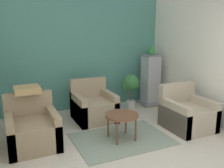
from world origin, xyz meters
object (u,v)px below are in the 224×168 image
armchair_right (187,115)px  birdcage (150,81)px  potted_plant (131,85)px  coffee_table (122,117)px  parrot (151,51)px  armchair_left (32,130)px  armchair_middle (93,107)px

armchair_right → birdcage: 1.69m
potted_plant → coffee_table: bearing=-124.0°
armchair_right → parrot: 1.99m
coffee_table → parrot: (1.61, 1.55, 0.96)m
birdcage → coffee_table: bearing=-136.1°
armchair_left → birdcage: (3.08, 1.14, 0.33)m
coffee_table → armchair_right: armchair_right is taller
coffee_table → armchair_left: size_ratio=0.68×
armchair_right → armchair_middle: size_ratio=1.00×
coffee_table → parrot: bearing=43.9°
armchair_middle → armchair_left: bearing=-152.1°
coffee_table → armchair_right: 1.40m
armchair_right → parrot: parrot is taller
armchair_middle → birdcage: 1.80m
armchair_right → birdcage: (0.22, 1.64, 0.33)m
armchair_middle → potted_plant: bearing=17.5°
birdcage → armchair_middle: bearing=-166.2°
armchair_middle → potted_plant: 1.19m
armchair_right → armchair_middle: bearing=140.8°
birdcage → potted_plant: birdcage is taller
armchair_middle → birdcage: bearing=13.8°
armchair_middle → parrot: (1.72, 0.42, 1.10)m
coffee_table → parrot: size_ratio=2.55×
armchair_right → potted_plant: 1.64m
armchair_right → potted_plant: armchair_right is taller
birdcage → parrot: size_ratio=5.57×
coffee_table → armchair_middle: armchair_middle is taller
parrot → potted_plant: size_ratio=0.27×
armchair_right → parrot: (0.22, 1.64, 1.10)m
potted_plant → armchair_middle: bearing=-162.5°
armchair_left → birdcage: size_ratio=0.67×
parrot → armchair_right: bearing=-97.6°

